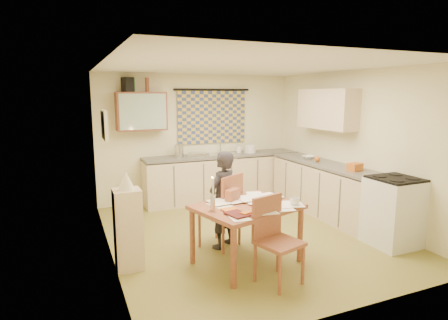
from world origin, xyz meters
name	(u,v)px	position (x,y,z in m)	size (l,w,h in m)	color
floor	(247,234)	(0.00, 0.00, -0.01)	(4.00, 4.50, 0.02)	olive
ceiling	(249,65)	(0.00, 0.00, 2.51)	(4.00, 4.50, 0.02)	white
wall_back	(198,137)	(0.00, 2.26, 1.25)	(4.00, 0.02, 2.50)	beige
wall_front	(357,188)	(0.00, -2.26, 1.25)	(4.00, 0.02, 2.50)	beige
wall_left	(106,163)	(-2.01, 0.00, 1.25)	(0.02, 4.50, 2.50)	beige
wall_right	(355,146)	(2.01, 0.00, 1.25)	(0.02, 4.50, 2.50)	beige
window_blind	(212,117)	(0.30, 2.22, 1.65)	(1.45, 0.03, 1.05)	#35467F
curtain_rod	(212,90)	(0.30, 2.20, 2.20)	(0.04, 0.04, 1.60)	black
wall_cabinet	(141,111)	(-1.15, 2.08, 1.80)	(0.90, 0.34, 0.70)	brown
wall_cabinet_glass	(143,112)	(-1.15, 1.91, 1.80)	(0.84, 0.02, 0.64)	#99B2A5
upper_cabinet_right	(327,109)	(1.83, 0.55, 1.85)	(0.34, 1.30, 0.70)	#CFB692
framed_print	(104,125)	(-1.97, 0.40, 1.70)	(0.04, 0.50, 0.40)	beige
print_canvas	(106,125)	(-1.95, 0.40, 1.70)	(0.01, 0.42, 0.32)	beige
counter_back	(225,177)	(0.48, 1.95, 0.45)	(3.30, 0.62, 0.92)	#CFB692
counter_right	(333,192)	(1.70, 0.10, 0.45)	(0.62, 2.95, 0.92)	#CFB692
stove	(393,212)	(1.70, -1.17, 0.49)	(0.63, 0.63, 0.97)	white
sink	(223,156)	(0.42, 1.95, 0.88)	(0.55, 0.45, 0.10)	silver
tap	(220,146)	(0.44, 2.13, 1.06)	(0.03, 0.03, 0.28)	silver
dish_rack	(197,155)	(-0.13, 1.95, 0.95)	(0.35, 0.30, 0.06)	silver
kettle	(179,151)	(-0.49, 1.95, 1.04)	(0.18, 0.18, 0.24)	silver
mixing_bowl	(250,149)	(1.03, 1.95, 1.00)	(0.24, 0.24, 0.16)	white
soap_bottle	(239,149)	(0.79, 2.00, 1.01)	(0.10, 0.10, 0.18)	white
bowl	(308,157)	(1.70, 0.85, 0.95)	(0.24, 0.24, 0.06)	white
orange_bag	(355,167)	(1.70, -0.37, 0.98)	(0.22, 0.16, 0.12)	#C0601D
fruit_orange	(317,159)	(1.65, 0.52, 0.97)	(0.10, 0.10, 0.10)	#C0601D
speaker	(127,85)	(-1.38, 2.08, 2.28)	(0.16, 0.20, 0.26)	black
bottle_green	(133,85)	(-1.28, 2.08, 2.28)	(0.07, 0.07, 0.26)	#195926
bottle_brown	(147,85)	(-1.03, 2.08, 2.28)	(0.07, 0.07, 0.26)	brown
dining_table	(247,233)	(-0.44, -0.86, 0.38)	(1.42, 1.22, 0.75)	brown
chair_far	(221,224)	(-0.55, -0.27, 0.32)	(0.65, 0.65, 1.04)	brown
chair_near	(278,257)	(-0.35, -1.47, 0.30)	(0.55, 0.55, 0.98)	brown
person	(222,200)	(-0.53, -0.29, 0.68)	(0.59, 0.54, 1.35)	black
shelf_stand	(128,230)	(-1.84, -0.47, 0.50)	(0.32, 0.30, 0.99)	#CFB692
lampshade	(126,181)	(-1.84, -0.47, 1.10)	(0.20, 0.20, 0.22)	beige
letter_rack	(233,195)	(-0.54, -0.65, 0.83)	(0.22, 0.10, 0.16)	brown
mug	(295,202)	(0.10, -1.11, 0.80)	(0.13, 0.13, 0.10)	white
magazine	(230,216)	(-0.83, -1.21, 0.76)	(0.26, 0.31, 0.03)	maroon
book	(225,212)	(-0.81, -1.05, 0.76)	(0.21, 0.27, 0.02)	#C0601D
orange_box	(246,214)	(-0.64, -1.23, 0.77)	(0.12, 0.08, 0.04)	#C0601D
eyeglasses	(273,208)	(-0.21, -1.12, 0.76)	(0.13, 0.04, 0.02)	black
candle_holder	(213,204)	(-0.92, -0.92, 0.84)	(0.06, 0.06, 0.18)	silver
candle	(213,187)	(-0.92, -0.93, 1.04)	(0.02, 0.02, 0.22)	white
candle_flame	(212,178)	(-0.94, -0.96, 1.16)	(0.02, 0.02, 0.02)	#FFCC66
papers	(258,202)	(-0.28, -0.85, 0.76)	(1.15, 1.08, 0.03)	white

